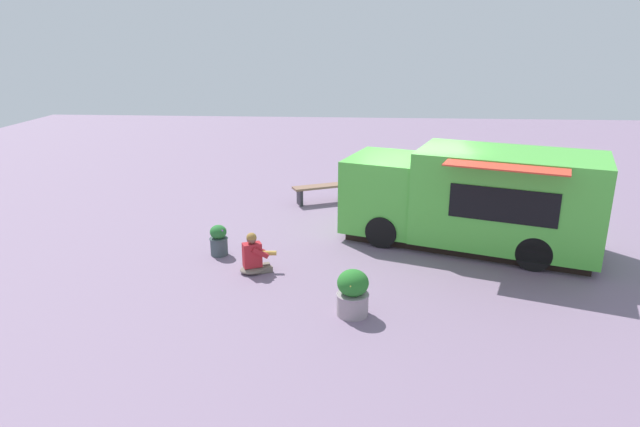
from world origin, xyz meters
name	(u,v)px	position (x,y,z in m)	size (l,w,h in m)	color
ground_plane	(411,233)	(0.00, 0.00, 0.00)	(40.00, 40.00, 0.00)	slate
food_truck	(473,200)	(-1.26, 0.73, 1.07)	(5.87, 4.07, 2.21)	#50BC3E
person_customer	(254,257)	(3.37, 2.59, 0.32)	(0.80, 0.62, 0.85)	#716459
planter_flowering_near	(353,293)	(1.37, 4.24, 0.41)	(0.56, 0.56, 0.82)	gray
planter_flowering_far	(219,240)	(4.31, 1.72, 0.34)	(0.40, 0.40, 0.68)	#3F4E52
plaza_bench	(323,189)	(2.32, -2.44, 0.39)	(1.75, 1.10, 0.51)	#805E4C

